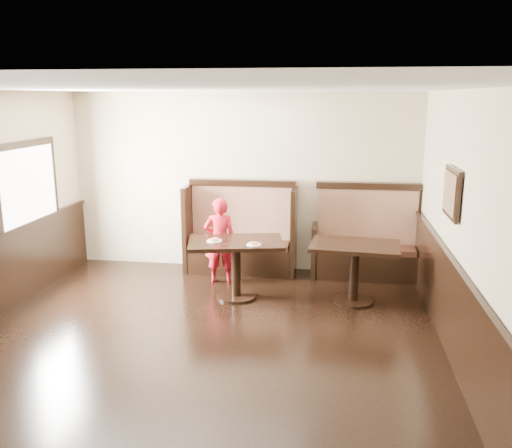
% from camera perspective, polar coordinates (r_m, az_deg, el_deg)
% --- Properties ---
extents(ground, '(7.00, 7.00, 0.00)m').
position_cam_1_polar(ground, '(5.77, -7.35, -15.05)').
color(ground, black).
rests_on(ground, ground).
extents(room_shell, '(7.00, 7.00, 7.00)m').
position_cam_1_polar(room_shell, '(5.82, -9.65, -7.63)').
color(room_shell, beige).
rests_on(room_shell, ground).
extents(booth_main, '(1.75, 0.72, 1.45)m').
position_cam_1_polar(booth_main, '(8.58, -1.59, -1.55)').
color(booth_main, black).
rests_on(booth_main, ground).
extents(booth_neighbor, '(1.65, 0.72, 1.45)m').
position_cam_1_polar(booth_neighbor, '(8.49, 11.50, -2.31)').
color(booth_neighbor, black).
rests_on(booth_neighbor, ground).
extents(table_main, '(1.41, 1.04, 0.81)m').
position_cam_1_polar(table_main, '(7.41, -2.12, -3.19)').
color(table_main, black).
rests_on(table_main, ground).
extents(table_neighbor, '(1.24, 0.87, 0.81)m').
position_cam_1_polar(table_neighbor, '(7.37, 10.32, -3.63)').
color(table_neighbor, black).
rests_on(table_neighbor, ground).
extents(child, '(0.51, 0.38, 1.29)m').
position_cam_1_polar(child, '(8.04, -3.82, -1.75)').
color(child, red).
rests_on(child, ground).
extents(pizza_plate_left, '(0.21, 0.21, 0.04)m').
position_cam_1_polar(pizza_plate_left, '(7.35, -4.41, -1.72)').
color(pizza_plate_left, white).
rests_on(pizza_plate_left, table_main).
extents(pizza_plate_right, '(0.19, 0.19, 0.04)m').
position_cam_1_polar(pizza_plate_right, '(7.15, -0.22, -2.11)').
color(pizza_plate_right, white).
rests_on(pizza_plate_right, table_main).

